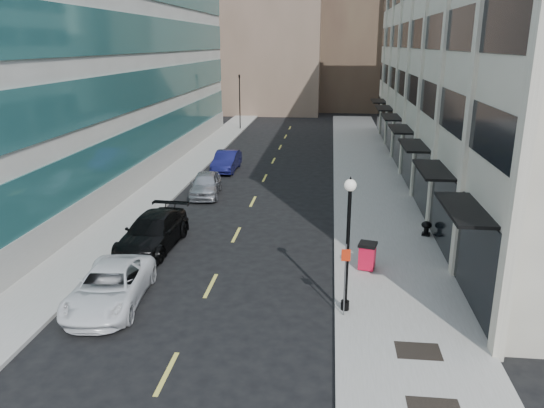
% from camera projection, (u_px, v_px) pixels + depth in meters
% --- Properties ---
extents(sidewalk_right, '(5.00, 80.00, 0.15)m').
position_uv_depth(sidewalk_right, '(375.00, 204.00, 32.11)').
color(sidewalk_right, gray).
rests_on(sidewalk_right, ground).
extents(sidewalk_left, '(3.00, 80.00, 0.15)m').
position_uv_depth(sidewalk_left, '(152.00, 197.00, 33.57)').
color(sidewalk_left, gray).
rests_on(sidewalk_left, ground).
extents(building_right, '(15.30, 46.50, 18.25)m').
position_uv_depth(building_right, '(519.00, 50.00, 35.18)').
color(building_right, beige).
rests_on(building_right, ground).
extents(building_left, '(16.14, 46.00, 20.00)m').
position_uv_depth(building_left, '(47.00, 35.00, 38.32)').
color(building_left, silver).
rests_on(building_left, ground).
extents(skyline_tan_near, '(14.00, 18.00, 28.00)m').
position_uv_depth(skyline_tan_near, '(272.00, 9.00, 74.89)').
color(skyline_tan_near, '#856B57').
rests_on(skyline_tan_near, ground).
extents(skyline_tan_far, '(12.00, 14.00, 22.00)m').
position_uv_depth(skyline_tan_far, '(218.00, 33.00, 86.32)').
color(skyline_tan_far, '#856B57').
rests_on(skyline_tan_far, ground).
extents(skyline_stone, '(10.00, 14.00, 20.00)m').
position_uv_depth(skyline_stone, '(432.00, 39.00, 71.87)').
color(skyline_stone, beige).
rests_on(skyline_stone, ground).
extents(grate_far, '(1.40, 1.00, 0.01)m').
position_uv_depth(grate_far, '(418.00, 351.00, 16.67)').
color(grate_far, black).
rests_on(grate_far, sidewalk_right).
extents(road_centerline, '(0.15, 68.20, 0.01)m').
position_uv_depth(road_centerline, '(245.00, 216.00, 30.06)').
color(road_centerline, '#D8CC4C').
rests_on(road_centerline, ground).
extents(traffic_signal, '(0.66, 0.66, 6.98)m').
position_uv_depth(traffic_signal, '(239.00, 78.00, 58.44)').
color(traffic_signal, black).
rests_on(traffic_signal, ground).
extents(car_white_van, '(2.89, 5.47, 1.47)m').
position_uv_depth(car_white_van, '(110.00, 287.00, 19.73)').
color(car_white_van, white).
rests_on(car_white_van, ground).
extents(car_black_pickup, '(2.54, 5.68, 1.62)m').
position_uv_depth(car_black_pickup, '(153.00, 232.00, 25.23)').
color(car_black_pickup, black).
rests_on(car_black_pickup, ground).
extents(car_silver_sedan, '(2.28, 4.62, 1.51)m').
position_uv_depth(car_silver_sedan, '(206.00, 184.00, 33.97)').
color(car_silver_sedan, '#9A9CA2').
rests_on(car_silver_sedan, ground).
extents(car_blue_sedan, '(1.66, 4.61, 1.51)m').
position_uv_depth(car_blue_sedan, '(226.00, 161.00, 40.63)').
color(car_blue_sedan, '#15164F').
rests_on(car_blue_sedan, ground).
extents(trash_bin, '(0.88, 0.90, 1.19)m').
position_uv_depth(trash_bin, '(367.00, 255.00, 22.54)').
color(trash_bin, red).
rests_on(trash_bin, sidewalk_right).
extents(lamppost, '(0.42, 0.42, 5.00)m').
position_uv_depth(lamppost, '(348.00, 234.00, 18.42)').
color(lamppost, black).
rests_on(lamppost, sidewalk_right).
extents(sign_post, '(0.32, 0.07, 2.70)m').
position_uv_depth(sign_post, '(345.00, 271.00, 18.38)').
color(sign_post, slate).
rests_on(sign_post, sidewalk_right).
extents(urn_planter, '(0.53, 0.53, 0.73)m').
position_uv_depth(urn_planter, '(427.00, 227.00, 26.59)').
color(urn_planter, black).
rests_on(urn_planter, sidewalk_right).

